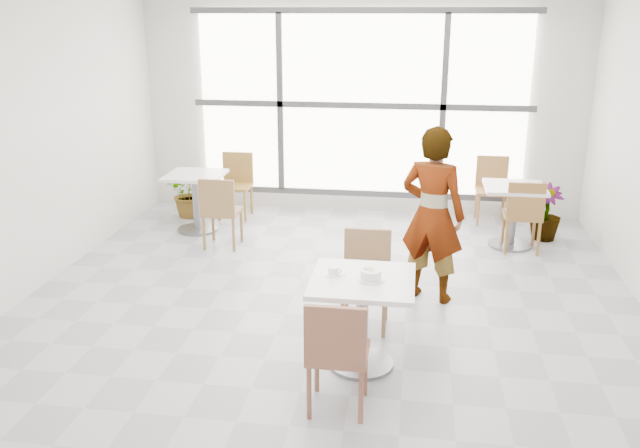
# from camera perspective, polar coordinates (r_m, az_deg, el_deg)

# --- Properties ---
(floor) EXTENTS (7.00, 7.00, 0.00)m
(floor) POSITION_cam_1_polar(r_m,az_deg,el_deg) (6.30, 0.40, -7.86)
(floor) COLOR #9E9EA5
(floor) RESTS_ON ground
(wall_back) EXTENTS (6.00, 0.00, 6.00)m
(wall_back) POSITION_cam_1_polar(r_m,az_deg,el_deg) (9.24, 3.50, 10.12)
(wall_back) COLOR silver
(wall_back) RESTS_ON ground
(wall_front) EXTENTS (6.00, 0.00, 6.00)m
(wall_front) POSITION_cam_1_polar(r_m,az_deg,el_deg) (2.58, -10.66, -10.95)
(wall_front) COLOR silver
(wall_front) RESTS_ON ground
(wall_left) EXTENTS (0.00, 7.00, 7.00)m
(wall_left) POSITION_cam_1_polar(r_m,az_deg,el_deg) (6.89, -25.24, 5.83)
(wall_left) COLOR silver
(wall_left) RESTS_ON ground
(window) EXTENTS (4.60, 0.07, 2.52)m
(window) POSITION_cam_1_polar(r_m,az_deg,el_deg) (9.18, 3.47, 10.06)
(window) COLOR white
(window) RESTS_ON ground
(main_table) EXTENTS (0.80, 0.80, 0.75)m
(main_table) POSITION_cam_1_polar(r_m,az_deg,el_deg) (5.28, 3.61, -6.94)
(main_table) COLOR white
(main_table) RESTS_ON ground
(chair_near) EXTENTS (0.42, 0.42, 0.87)m
(chair_near) POSITION_cam_1_polar(r_m,az_deg,el_deg) (4.68, 1.45, -10.64)
(chair_near) COLOR brown
(chair_near) RESTS_ON ground
(chair_far) EXTENTS (0.42, 0.42, 0.87)m
(chair_far) POSITION_cam_1_polar(r_m,az_deg,el_deg) (5.99, 3.95, -4.09)
(chair_far) COLOR #946E4A
(chair_far) RESTS_ON ground
(oatmeal_bowl) EXTENTS (0.21, 0.21, 0.09)m
(oatmeal_bowl) POSITION_cam_1_polar(r_m,az_deg,el_deg) (5.14, 4.35, -4.34)
(oatmeal_bowl) COLOR white
(oatmeal_bowl) RESTS_ON main_table
(coffee_cup) EXTENTS (0.16, 0.13, 0.07)m
(coffee_cup) POSITION_cam_1_polar(r_m,az_deg,el_deg) (5.23, 1.17, -4.07)
(coffee_cup) COLOR white
(coffee_cup) RESTS_ON main_table
(person) EXTENTS (0.73, 0.60, 1.71)m
(person) POSITION_cam_1_polar(r_m,az_deg,el_deg) (6.48, 9.56, 0.77)
(person) COLOR black
(person) RESTS_ON ground
(bg_table_left) EXTENTS (0.70, 0.70, 0.75)m
(bg_table_left) POSITION_cam_1_polar(r_m,az_deg,el_deg) (8.69, -10.50, 2.53)
(bg_table_left) COLOR silver
(bg_table_left) RESTS_ON ground
(bg_table_right) EXTENTS (0.70, 0.70, 0.75)m
(bg_table_right) POSITION_cam_1_polar(r_m,az_deg,el_deg) (8.29, 16.11, 1.39)
(bg_table_right) COLOR silver
(bg_table_right) RESTS_ON ground
(bg_chair_left_near) EXTENTS (0.42, 0.42, 0.87)m
(bg_chair_left_near) POSITION_cam_1_polar(r_m,az_deg,el_deg) (7.97, -8.51, 1.36)
(bg_chair_left_near) COLOR olive
(bg_chair_left_near) RESTS_ON ground
(bg_chair_left_far) EXTENTS (0.42, 0.42, 0.87)m
(bg_chair_left_far) POSITION_cam_1_polar(r_m,az_deg,el_deg) (9.25, -7.14, 3.71)
(bg_chair_left_far) COLOR olive
(bg_chair_left_far) RESTS_ON ground
(bg_chair_right_near) EXTENTS (0.42, 0.42, 0.87)m
(bg_chair_right_near) POSITION_cam_1_polar(r_m,az_deg,el_deg) (8.09, 16.95, 1.01)
(bg_chair_right_near) COLOR olive
(bg_chair_right_near) RESTS_ON ground
(bg_chair_right_far) EXTENTS (0.42, 0.42, 0.87)m
(bg_chair_right_far) POSITION_cam_1_polar(r_m,az_deg,el_deg) (9.24, 14.42, 3.26)
(bg_chair_right_far) COLOR #A57240
(bg_chair_right_far) RESTS_ON ground
(plant_left) EXTENTS (0.69, 0.63, 0.66)m
(plant_left) POSITION_cam_1_polar(r_m,az_deg,el_deg) (9.35, -10.99, 2.61)
(plant_left) COLOR #51844B
(plant_left) RESTS_ON ground
(plant_right) EXTENTS (0.48, 0.48, 0.70)m
(plant_right) POSITION_cam_1_polar(r_m,az_deg,el_deg) (8.70, 18.66, 0.97)
(plant_right) COLOR #407838
(plant_right) RESTS_ON ground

